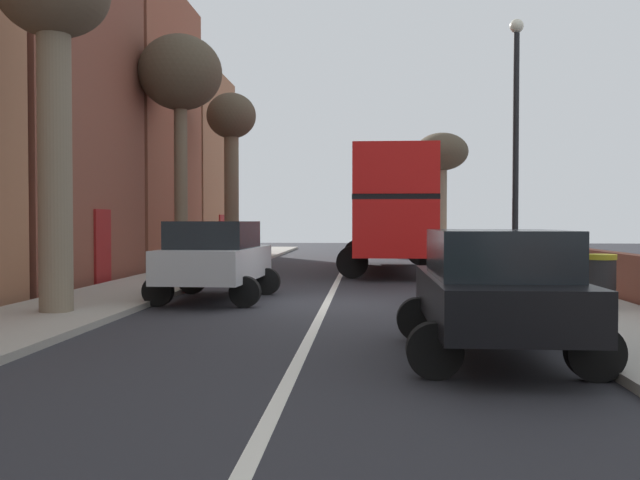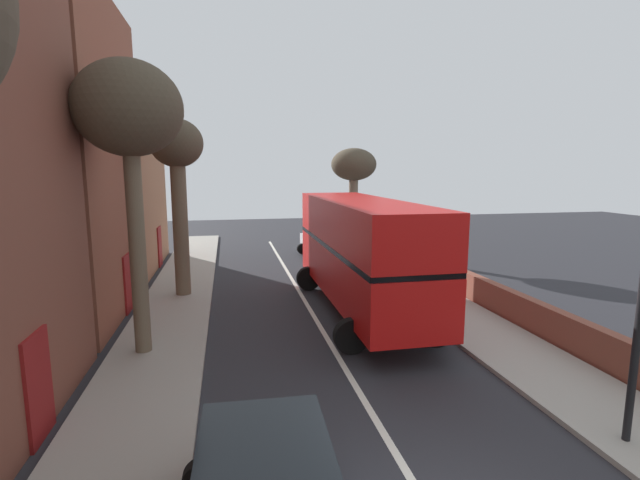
% 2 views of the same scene
% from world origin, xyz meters
% --- Properties ---
extents(ground_plane, '(84.00, 84.00, 0.00)m').
position_xyz_m(ground_plane, '(0.00, 0.00, 0.00)').
color(ground_plane, '#28282D').
extents(road_centre_line, '(0.16, 54.00, 0.01)m').
position_xyz_m(road_centre_line, '(0.00, 0.00, 0.00)').
color(road_centre_line, silver).
rests_on(road_centre_line, ground).
extents(sidewalk_left, '(2.60, 60.00, 0.12)m').
position_xyz_m(sidewalk_left, '(-4.90, 0.00, 0.06)').
color(sidewalk_left, '#9E998E').
rests_on(sidewalk_left, ground).
extents(sidewalk_right, '(2.60, 60.00, 0.12)m').
position_xyz_m(sidewalk_right, '(4.90, 0.00, 0.06)').
color(sidewalk_right, '#9E998E').
rests_on(sidewalk_right, ground).
extents(boundary_wall_right, '(0.36, 54.00, 1.07)m').
position_xyz_m(boundary_wall_right, '(6.45, 0.00, 0.53)').
color(boundary_wall_right, brown).
rests_on(boundary_wall_right, ground).
extents(double_decker_bus, '(3.57, 10.11, 4.06)m').
position_xyz_m(double_decker_bus, '(1.70, 10.17, 2.35)').
color(double_decker_bus, red).
rests_on(double_decker_bus, ground).
extents(parked_car_black_right_0, '(2.40, 4.04, 1.66)m').
position_xyz_m(parked_car_black_right_0, '(2.50, -5.90, 0.94)').
color(parked_car_black_right_0, black).
rests_on(parked_car_black_right_0, ground).
extents(parked_car_silver_left_2, '(2.58, 4.05, 1.77)m').
position_xyz_m(parked_car_silver_left_2, '(-2.50, 0.41, 0.99)').
color(parked_car_silver_left_2, '#B7BABF').
rests_on(parked_car_silver_left_2, ground).
extents(parked_car_white_right_3, '(2.60, 3.99, 1.75)m').
position_xyz_m(parked_car_white_right_3, '(2.50, 20.66, 0.98)').
color(parked_car_white_right_3, silver).
rests_on(parked_car_white_right_3, ground).
extents(street_tree_left_0, '(2.74, 2.74, 7.77)m').
position_xyz_m(street_tree_left_0, '(-5.27, 7.80, 6.46)').
color(street_tree_left_0, brown).
rests_on(street_tree_left_0, sidewalk_left).
extents(street_tree_left_2, '(2.02, 2.02, 6.64)m').
position_xyz_m(street_tree_left_2, '(-4.81, -2.55, 5.23)').
color(street_tree_left_2, '#7A6B56').
rests_on(street_tree_left_2, sidewalk_left).
extents(street_tree_right_3, '(2.76, 2.76, 6.27)m').
position_xyz_m(street_tree_right_3, '(4.76, 21.98, 5.14)').
color(street_tree_right_3, '#7A6B56').
rests_on(street_tree_right_3, sidewalk_right).
extents(street_tree_left_4, '(2.03, 2.03, 6.93)m').
position_xyz_m(street_tree_left_4, '(-4.72, 13.60, 5.46)').
color(street_tree_left_4, brown).
rests_on(street_tree_left_4, sidewalk_left).
extents(lamppost_right, '(0.32, 0.32, 6.31)m').
position_xyz_m(lamppost_right, '(4.30, 1.55, 3.81)').
color(lamppost_right, black).
rests_on(lamppost_right, sidewalk_right).
extents(litter_bin_right, '(0.55, 0.55, 1.02)m').
position_xyz_m(litter_bin_right, '(5.30, -1.41, 0.64)').
color(litter_bin_right, black).
rests_on(litter_bin_right, sidewalk_right).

